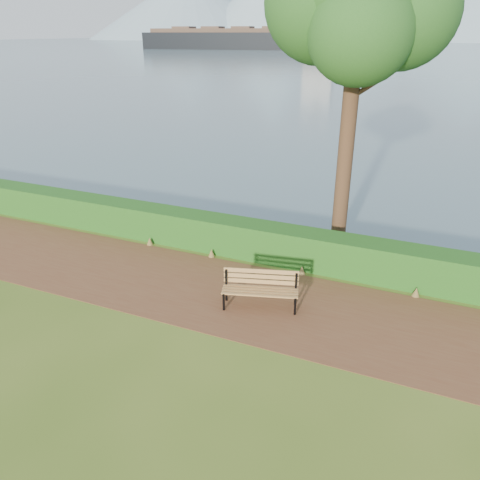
% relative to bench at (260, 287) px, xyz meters
% --- Properties ---
extents(ground, '(140.00, 140.00, 0.00)m').
position_rel_bench_xyz_m(ground, '(-1.13, -0.14, -0.51)').
color(ground, '#47611B').
rests_on(ground, ground).
extents(path, '(40.00, 3.40, 0.01)m').
position_rel_bench_xyz_m(path, '(-1.13, 0.16, -0.50)').
color(path, brown).
rests_on(path, ground).
extents(hedge, '(32.00, 0.85, 1.00)m').
position_rel_bench_xyz_m(hedge, '(-1.13, 2.46, -0.01)').
color(hedge, '#174614').
rests_on(hedge, ground).
extents(water, '(700.00, 510.00, 0.00)m').
position_rel_bench_xyz_m(water, '(-1.13, 259.86, -0.50)').
color(water, '#486475').
rests_on(water, ground).
extents(mountains, '(585.00, 190.00, 70.00)m').
position_rel_bench_xyz_m(mountains, '(-10.30, 405.91, 27.19)').
color(mountains, '#7F98A9').
rests_on(mountains, ground).
extents(bench, '(1.83, 0.99, 0.88)m').
position_rel_bench_xyz_m(bench, '(0.00, 0.00, 0.00)').
color(bench, black).
rests_on(bench, ground).
extents(cargo_ship, '(81.02, 22.38, 24.31)m').
position_rel_bench_xyz_m(cargo_ship, '(-63.55, 162.68, 3.11)').
color(cargo_ship, black).
rests_on(cargo_ship, ground).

